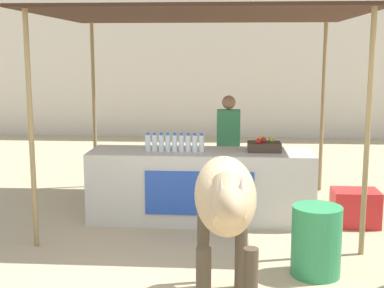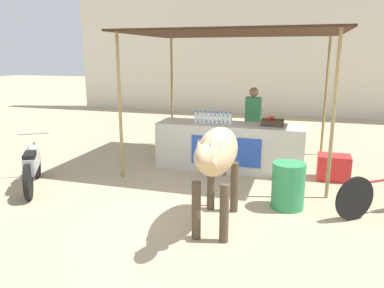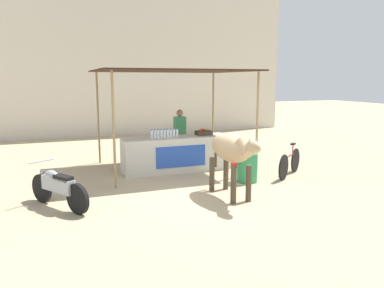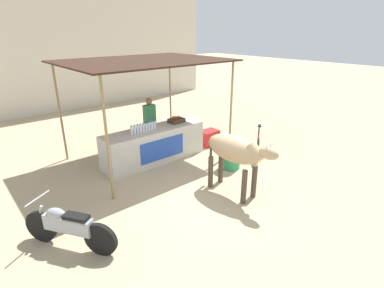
{
  "view_description": "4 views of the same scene",
  "coord_description": "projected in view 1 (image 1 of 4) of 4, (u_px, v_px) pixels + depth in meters",
  "views": [
    {
      "loc": [
        0.37,
        -4.85,
        2.26
      ],
      "look_at": [
        -0.07,
        1.43,
        1.19
      ],
      "focal_mm": 50.0,
      "sensor_mm": 36.0,
      "label": 1
    },
    {
      "loc": [
        1.43,
        -5.25,
        2.36
      ],
      "look_at": [
        -0.4,
        0.81,
        0.83
      ],
      "focal_mm": 35.0,
      "sensor_mm": 36.0,
      "label": 2
    },
    {
      "loc": [
        -3.23,
        -7.55,
        2.53
      ],
      "look_at": [
        -0.11,
        0.68,
        1.01
      ],
      "focal_mm": 35.0,
      "sensor_mm": 36.0,
      "label": 3
    },
    {
      "loc": [
        -4.33,
        -4.49,
        3.56
      ],
      "look_at": [
        0.33,
        0.95,
        0.79
      ],
      "focal_mm": 28.0,
      "sensor_mm": 36.0,
      "label": 4
    }
  ],
  "objects": [
    {
      "name": "stall_counter",
      "position": [
        201.0,
        186.0,
        7.25
      ],
      "size": [
        3.0,
        0.82,
        0.96
      ],
      "color": "beige",
      "rests_on": "ground"
    },
    {
      "name": "water_barrel",
      "position": [
        316.0,
        241.0,
        5.46
      ],
      "size": [
        0.51,
        0.51,
        0.73
      ],
      "primitive_type": "cylinder",
      "color": "#2D8C51",
      "rests_on": "ground"
    },
    {
      "name": "cooler_box",
      "position": [
        355.0,
        208.0,
        7.06
      ],
      "size": [
        0.6,
        0.44,
        0.48
      ],
      "primitive_type": "cube",
      "color": "red",
      "rests_on": "ground"
    },
    {
      "name": "water_bottle_row",
      "position": [
        175.0,
        143.0,
        7.13
      ],
      "size": [
        0.79,
        0.07,
        0.25
      ],
      "color": "silver",
      "rests_on": "stall_counter"
    },
    {
      "name": "stall_awning",
      "position": [
        202.0,
        22.0,
        7.18
      ],
      "size": [
        4.2,
        3.2,
        2.79
      ],
      "color": "#382319",
      "rests_on": "ground"
    },
    {
      "name": "vendor_behind_counter",
      "position": [
        228.0,
        149.0,
        7.9
      ],
      "size": [
        0.34,
        0.22,
        1.65
      ],
      "color": "#383842",
      "rests_on": "ground"
    },
    {
      "name": "fruit_crate",
      "position": [
        264.0,
        146.0,
        7.16
      ],
      "size": [
        0.44,
        0.32,
        0.18
      ],
      "color": "#3F3326",
      "rests_on": "stall_counter"
    },
    {
      "name": "building_wall_far",
      "position": [
        216.0,
        10.0,
        14.21
      ],
      "size": [
        16.0,
        0.5,
        6.75
      ],
      "primitive_type": "cube",
      "color": "beige",
      "rests_on": "ground"
    },
    {
      "name": "cow",
      "position": [
        225.0,
        201.0,
        4.48
      ],
      "size": [
        0.59,
        1.83,
        1.44
      ],
      "color": "tan",
      "rests_on": "ground"
    }
  ]
}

